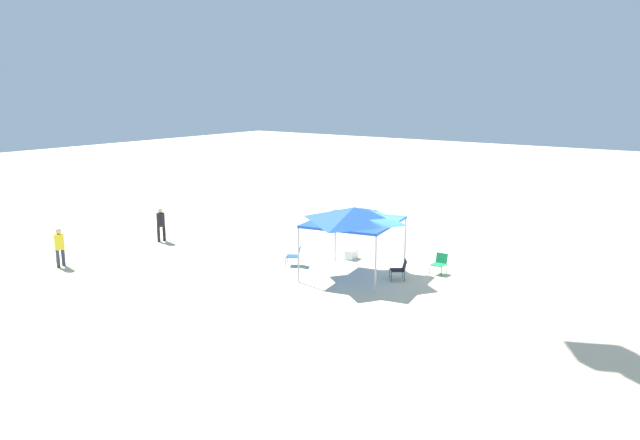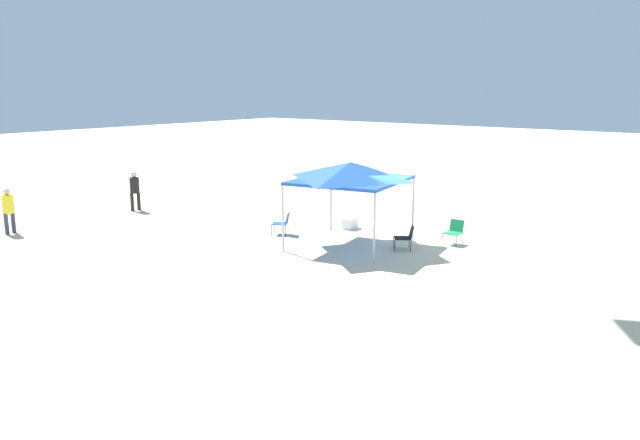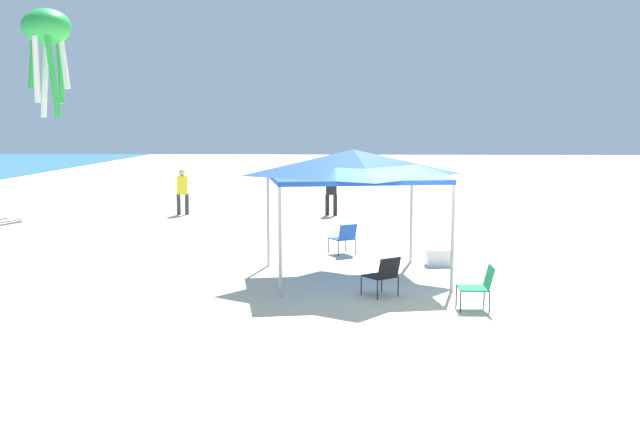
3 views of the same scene
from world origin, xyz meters
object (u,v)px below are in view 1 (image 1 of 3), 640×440
(person_far_stroller, at_px, (59,244))
(folding_chair_facing_ocean, at_px, (295,255))
(folding_chair_near_cooler, at_px, (400,268))
(folding_chair_right_of_tent, at_px, (440,262))
(cooler_box, at_px, (351,254))
(person_watching_sky, at_px, (161,222))
(canopy_tent, at_px, (354,215))

(person_far_stroller, bearing_deg, folding_chair_facing_ocean, -66.43)
(folding_chair_near_cooler, xyz_separation_m, folding_chair_right_of_tent, (-0.89, -1.72, 0.00))
(folding_chair_near_cooler, bearing_deg, cooler_box, -150.37)
(folding_chair_near_cooler, xyz_separation_m, cooler_box, (3.28, -1.46, -0.27))
(cooler_box, xyz_separation_m, person_far_stroller, (9.33, 8.34, 0.79))
(folding_chair_right_of_tent, distance_m, person_watching_sky, 13.89)
(folding_chair_facing_ocean, bearing_deg, folding_chair_right_of_tent, 83.96)
(folding_chair_facing_ocean, distance_m, person_watching_sky, 8.02)
(folding_chair_facing_ocean, height_order, folding_chair_right_of_tent, same)
(folding_chair_facing_ocean, height_order, folding_chair_near_cooler, same)
(cooler_box, height_order, person_watching_sky, person_watching_sky)
(folding_chair_facing_ocean, height_order, cooler_box, folding_chair_facing_ocean)
(folding_chair_right_of_tent, relative_size, person_watching_sky, 0.48)
(canopy_tent, height_order, person_watching_sky, canopy_tent)
(folding_chair_facing_ocean, xyz_separation_m, cooler_box, (-1.38, -2.28, -0.27))
(folding_chair_near_cooler, distance_m, cooler_box, 3.60)
(folding_chair_near_cooler, distance_m, folding_chair_right_of_tent, 1.94)
(folding_chair_facing_ocean, relative_size, person_far_stroller, 0.49)
(person_watching_sky, bearing_deg, person_far_stroller, 12.36)
(folding_chair_facing_ocean, distance_m, folding_chair_near_cooler, 4.73)
(canopy_tent, xyz_separation_m, person_watching_sky, (10.82, 0.78, -1.51))
(folding_chair_right_of_tent, height_order, person_watching_sky, person_watching_sky)
(cooler_box, bearing_deg, person_watching_sky, 16.95)
(cooler_box, relative_size, person_watching_sky, 0.39)
(folding_chair_near_cooler, relative_size, folding_chair_right_of_tent, 1.00)
(canopy_tent, relative_size, cooler_box, 6.28)
(canopy_tent, height_order, folding_chair_facing_ocean, canopy_tent)
(folding_chair_facing_ocean, height_order, person_far_stroller, person_far_stroller)
(cooler_box, xyz_separation_m, person_watching_sky, (9.36, 2.85, 0.79))
(folding_chair_facing_ocean, distance_m, cooler_box, 2.68)
(folding_chair_near_cooler, height_order, person_watching_sky, person_watching_sky)
(folding_chair_near_cooler, relative_size, person_far_stroller, 0.49)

